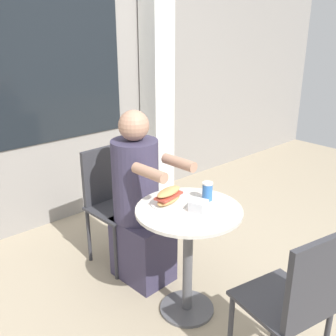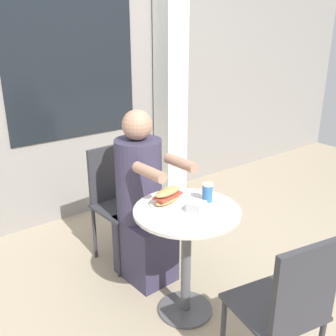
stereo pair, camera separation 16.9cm
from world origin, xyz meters
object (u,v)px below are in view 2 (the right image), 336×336
(drink_cup, at_px, (207,192))
(diner_chair, at_px, (116,193))
(sandwich_on_plate, at_px, (168,197))
(cafe_table, at_px, (186,240))
(empty_chair_across, at_px, (288,304))
(seated_diner, at_px, (142,208))

(drink_cup, bearing_deg, diner_chair, 101.43)
(drink_cup, bearing_deg, sandwich_on_plate, 152.38)
(drink_cup, bearing_deg, cafe_table, -175.51)
(diner_chair, height_order, drink_cup, diner_chair)
(empty_chair_across, bearing_deg, cafe_table, 100.80)
(drink_cup, bearing_deg, empty_chair_across, -102.73)
(cafe_table, distance_m, seated_diner, 0.49)
(seated_diner, distance_m, empty_chair_across, 1.21)
(seated_diner, bearing_deg, cafe_table, 85.75)
(diner_chair, bearing_deg, empty_chair_across, 86.78)
(cafe_table, relative_size, sandwich_on_plate, 3.31)
(cafe_table, relative_size, empty_chair_across, 0.82)
(cafe_table, bearing_deg, diner_chair, 89.84)
(sandwich_on_plate, relative_size, drink_cup, 1.92)
(cafe_table, xyz_separation_m, seated_diner, (0.01, 0.49, 0.02))
(seated_diner, distance_m, drink_cup, 0.55)
(seated_diner, height_order, drink_cup, seated_diner)
(diner_chair, bearing_deg, drink_cup, 98.26)
(cafe_table, relative_size, drink_cup, 6.35)
(empty_chair_across, distance_m, sandwich_on_plate, 0.88)
(seated_diner, relative_size, sandwich_on_plate, 5.59)
(sandwich_on_plate, bearing_deg, seated_diner, 81.48)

